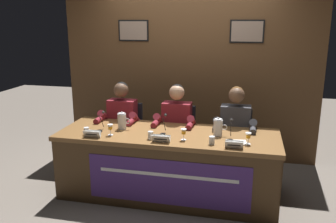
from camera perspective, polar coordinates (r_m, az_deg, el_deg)
name	(u,v)px	position (r m, az deg, el deg)	size (l,w,h in m)	color
ground_plane	(168,193)	(4.37, 0.00, -12.90)	(12.00, 12.00, 0.00)	#70665B
wall_back_panelled	(188,69)	(5.23, 3.29, 6.74)	(3.70, 0.14, 2.60)	brown
conference_table	(166,157)	(4.06, -0.31, -7.22)	(2.50, 0.89, 0.76)	brown
chair_left	(126,137)	(4.94, -6.69, -4.12)	(0.44, 0.45, 0.90)	black
panelist_left	(120,122)	(4.68, -7.60, -1.66)	(0.51, 0.48, 1.23)	black
nameplate_left	(92,134)	(3.99, -12.02, -3.53)	(0.19, 0.06, 0.08)	white
juice_glass_left	(110,128)	(4.02, -9.19, -2.56)	(0.06, 0.06, 0.12)	white
water_cup_left	(87,131)	(4.09, -12.87, -3.13)	(0.06, 0.06, 0.08)	silver
microphone_left	(101,125)	(4.19, -10.66, -2.06)	(0.06, 0.17, 0.22)	black
chair_center	(179,141)	(4.75, 1.69, -4.78)	(0.44, 0.45, 0.90)	black
panelist_center	(176,126)	(4.48, 1.22, -2.26)	(0.51, 0.48, 1.23)	black
nameplate_center	(161,139)	(3.75, -1.07, -4.37)	(0.20, 0.06, 0.08)	white
juice_glass_center	(184,132)	(3.81, 2.52, -3.33)	(0.06, 0.06, 0.12)	white
water_cup_center	(151,136)	(3.86, -2.80, -3.86)	(0.06, 0.06, 0.08)	silver
microphone_center	(164,128)	(4.00, -0.67, -2.61)	(0.06, 0.17, 0.22)	black
chair_right	(234,146)	(4.68, 10.56, -5.36)	(0.44, 0.45, 0.90)	black
panelist_right	(235,129)	(4.40, 10.60, -2.84)	(0.51, 0.48, 1.23)	black
nameplate_right	(234,145)	(3.64, 10.51, -5.23)	(0.18, 0.06, 0.08)	white
juice_glass_right	(248,136)	(3.77, 12.69, -3.87)	(0.06, 0.06, 0.12)	white
water_cup_right	(212,141)	(3.72, 7.00, -4.65)	(0.06, 0.06, 0.08)	silver
microphone_right	(230,133)	(3.86, 9.94, -3.47)	(0.06, 0.17, 0.22)	black
water_pitcher_left_side	(122,121)	(4.22, -7.35, -1.52)	(0.15, 0.10, 0.21)	silver
water_pitcher_right_side	(218,127)	(3.99, 8.01, -2.51)	(0.15, 0.10, 0.21)	silver
document_stack_right	(236,142)	(3.81, 10.85, -4.86)	(0.23, 0.18, 0.01)	white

